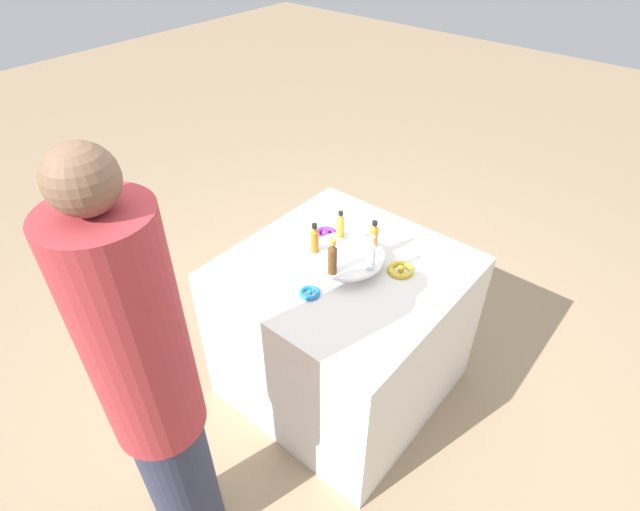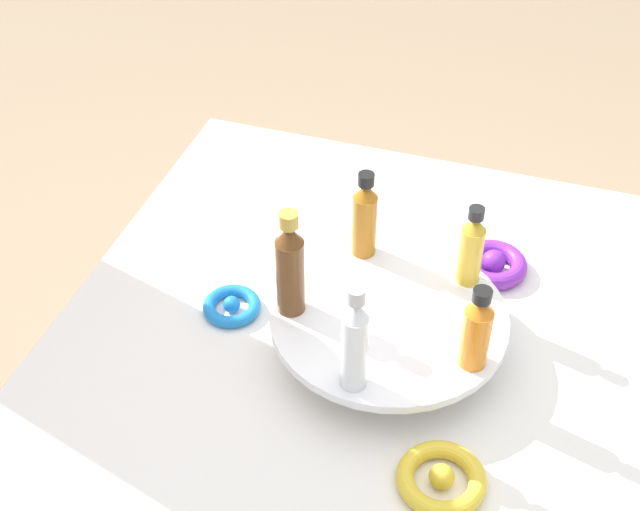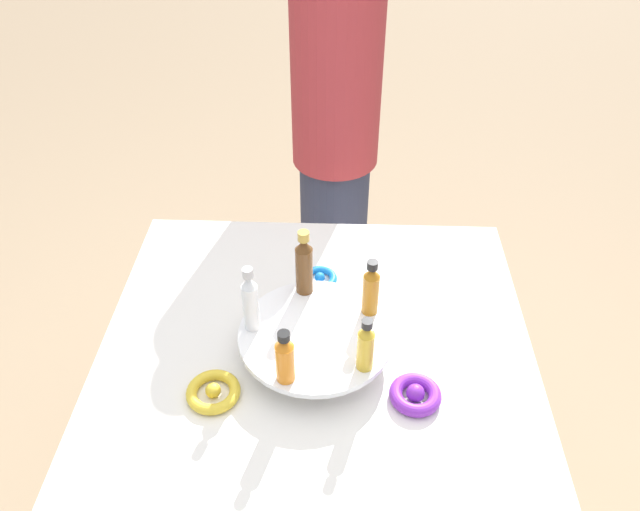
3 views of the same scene
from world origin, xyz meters
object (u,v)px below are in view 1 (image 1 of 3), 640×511
(bottle_orange, at_px, (374,235))
(ribbon_bow_purple, at_px, (326,234))
(display_stand, at_px, (346,258))
(person_figure, at_px, (153,393))
(bottle_gold, at_px, (340,225))
(bottle_clear, at_px, (371,254))
(ribbon_bow_gold, at_px, (401,270))
(bottle_brown, at_px, (332,258))
(bottle_amber, at_px, (315,239))
(ribbon_bow_blue, at_px, (310,293))

(bottle_orange, height_order, ribbon_bow_purple, bottle_orange)
(display_stand, relative_size, person_figure, 0.19)
(bottle_orange, distance_m, ribbon_bow_purple, 0.26)
(bottle_gold, height_order, person_figure, person_figure)
(bottle_clear, bearing_deg, bottle_orange, -148.96)
(bottle_orange, bearing_deg, ribbon_bow_gold, 88.98)
(bottle_brown, relative_size, ribbon_bow_gold, 1.50)
(bottle_amber, height_order, ribbon_bow_purple, bottle_amber)
(bottle_brown, relative_size, bottle_clear, 1.02)
(display_stand, relative_size, bottle_brown, 1.98)
(bottle_amber, relative_size, ribbon_bow_purple, 1.33)
(display_stand, bearing_deg, ribbon_bow_purple, -119.05)
(bottle_brown, bearing_deg, display_stand, -166.96)
(bottle_brown, bearing_deg, bottle_clear, 139.04)
(bottle_gold, distance_m, ribbon_bow_gold, 0.30)
(bottle_clear, relative_size, bottle_orange, 1.29)
(bottle_amber, bearing_deg, bottle_orange, 139.04)
(ribbon_bow_purple, xyz_separation_m, ribbon_bow_blue, (0.32, 0.19, -0.00))
(bottle_clear, xyz_separation_m, bottle_gold, (-0.09, -0.22, -0.01))
(person_figure, bearing_deg, ribbon_bow_blue, -0.81)
(bottle_gold, bearing_deg, bottle_orange, 103.04)
(ribbon_bow_purple, bearing_deg, bottle_clear, 69.66)
(bottle_gold, bearing_deg, bottle_brown, 31.04)
(bottle_gold, xyz_separation_m, person_figure, (0.95, 0.07, -0.05))
(bottle_orange, xyz_separation_m, person_figure, (0.98, -0.07, -0.05))
(bottle_amber, distance_m, ribbon_bow_purple, 0.21)
(display_stand, bearing_deg, bottle_brown, 13.04)
(ribbon_bow_purple, bearing_deg, bottle_gold, 75.89)
(bottle_amber, xyz_separation_m, ribbon_bow_purple, (-0.17, -0.08, -0.11))
(bottle_amber, bearing_deg, person_figure, 5.88)
(ribbon_bow_gold, height_order, person_figure, person_figure)
(bottle_orange, relative_size, ribbon_bow_blue, 1.47)
(ribbon_bow_gold, xyz_separation_m, person_figure, (0.98, -0.21, 0.05))
(bottle_gold, relative_size, ribbon_bow_gold, 1.16)
(bottle_orange, bearing_deg, display_stand, -22.96)
(ribbon_bow_blue, bearing_deg, bottle_gold, -161.95)
(bottle_brown, relative_size, person_figure, 0.10)
(bottle_orange, relative_size, ribbon_bow_purple, 1.19)
(bottle_clear, xyz_separation_m, bottle_orange, (-0.12, -0.07, -0.02))
(bottle_orange, distance_m, person_figure, 0.98)
(bottle_gold, relative_size, ribbon_bow_blue, 1.50)
(bottle_clear, xyz_separation_m, person_figure, (0.86, -0.14, -0.06))
(bottle_gold, xyz_separation_m, ribbon_bow_purple, (-0.02, -0.10, -0.10))
(ribbon_bow_blue, bearing_deg, display_stand, -179.05)
(ribbon_bow_blue, bearing_deg, bottle_amber, -144.37)
(bottle_clear, bearing_deg, bottle_gold, -112.96)
(bottle_amber, bearing_deg, ribbon_bow_purple, -153.72)
(person_figure, bearing_deg, bottle_brown, -2.36)
(bottle_amber, xyz_separation_m, bottle_clear, (-0.05, 0.23, 0.01))
(bottle_brown, bearing_deg, ribbon_bow_gold, 145.75)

